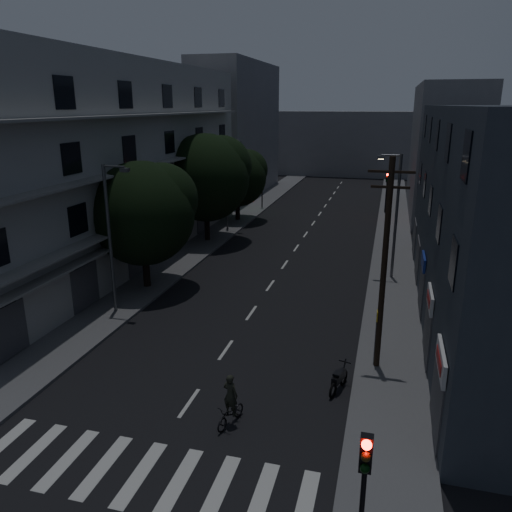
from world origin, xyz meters
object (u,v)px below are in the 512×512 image
at_px(traffic_signal_near, 364,481).
at_px(utility_pole, 384,262).
at_px(bus_stop_sign, 376,328).
at_px(cyclist, 231,408).
at_px(motorcycle, 339,380).

distance_m(traffic_signal_near, utility_pole, 10.91).
xyz_separation_m(bus_stop_sign, cyclist, (-4.80, -5.50, -1.21)).
bearing_deg(cyclist, bus_stop_sign, 65.59).
distance_m(utility_pole, cyclist, 8.46).
height_order(traffic_signal_near, utility_pole, utility_pole).
distance_m(traffic_signal_near, bus_stop_sign, 10.88).
xyz_separation_m(utility_pole, cyclist, (-4.92, -5.45, -4.19)).
bearing_deg(motorcycle, cyclist, -121.04).
bearing_deg(traffic_signal_near, utility_pole, 89.48).
bearing_deg(traffic_signal_near, bus_stop_sign, 90.12).
xyz_separation_m(bus_stop_sign, motorcycle, (-1.30, -2.24, -1.43)).
xyz_separation_m(traffic_signal_near, cyclist, (-4.82, 5.31, -2.42)).
relative_size(traffic_signal_near, bus_stop_sign, 1.62).
height_order(traffic_signal_near, cyclist, traffic_signal_near).
height_order(utility_pole, motorcycle, utility_pole).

